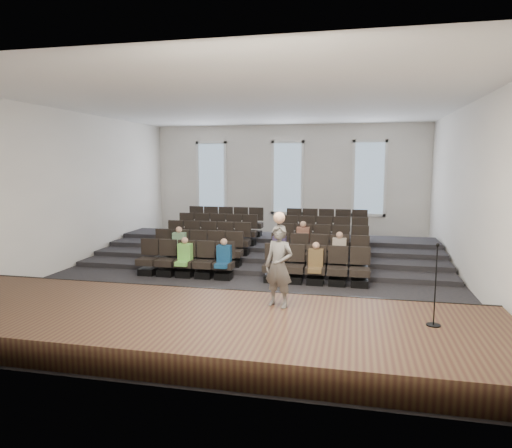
{
  "coord_description": "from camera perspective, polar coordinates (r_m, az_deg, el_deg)",
  "views": [
    {
      "loc": [
        2.96,
        -13.03,
        3.36
      ],
      "look_at": [
        -0.01,
        0.5,
        1.49
      ],
      "focal_mm": 32.0,
      "sensor_mm": 36.0,
      "label": 1
    }
  ],
  "objects": [
    {
      "name": "stage",
      "position": [
        9.02,
        -7.76,
        -12.57
      ],
      "size": [
        11.8,
        3.6,
        0.5
      ],
      "primitive_type": "cube",
      "color": "#48341F",
      "rests_on": "ground"
    },
    {
      "name": "wall_right",
      "position": [
        13.42,
        25.58,
        3.25
      ],
      "size": [
        0.04,
        14.0,
        5.0
      ],
      "primitive_type": "cube",
      "color": "white",
      "rests_on": "ground"
    },
    {
      "name": "stage_lip",
      "position": [
        10.61,
        -4.44,
        -9.4
      ],
      "size": [
        11.8,
        0.06,
        0.52
      ],
      "primitive_type": "cube",
      "color": "black",
      "rests_on": "ground"
    },
    {
      "name": "windows",
      "position": [
        20.21,
        3.96,
        5.79
      ],
      "size": [
        8.44,
        0.1,
        3.24
      ],
      "color": "white",
      "rests_on": "wall_back"
    },
    {
      "name": "audience",
      "position": [
        13.72,
        0.5,
        -3.13
      ],
      "size": [
        5.45,
        2.64,
        1.1
      ],
      "color": "#72CB51",
      "rests_on": "seating_rows"
    },
    {
      "name": "wall_front",
      "position": [
        6.76,
        -13.7,
        0.13
      ],
      "size": [
        12.0,
        0.04,
        5.0
      ],
      "primitive_type": "cube",
      "color": "white",
      "rests_on": "ground"
    },
    {
      "name": "mic_stand",
      "position": [
        8.71,
        21.43,
        -8.99
      ],
      "size": [
        0.25,
        0.25,
        1.48
      ],
      "color": "black",
      "rests_on": "stage"
    },
    {
      "name": "wall_back",
      "position": [
        20.29,
        3.98,
        5.23
      ],
      "size": [
        12.0,
        0.04,
        5.0
      ],
      "primitive_type": "cube",
      "color": "white",
      "rests_on": "ground"
    },
    {
      "name": "ground",
      "position": [
        13.78,
        -0.41,
        -6.44
      ],
      "size": [
        14.0,
        14.0,
        0.0
      ],
      "primitive_type": "plane",
      "color": "black",
      "rests_on": "ground"
    },
    {
      "name": "ceiling",
      "position": [
        13.46,
        -0.43,
        14.72
      ],
      "size": [
        12.0,
        14.0,
        0.02
      ],
      "primitive_type": "cube",
      "color": "white",
      "rests_on": "ground"
    },
    {
      "name": "wall_left",
      "position": [
        15.85,
        -22.22,
        4.0
      ],
      "size": [
        0.04,
        14.0,
        5.0
      ],
      "primitive_type": "cube",
      "color": "white",
      "rests_on": "ground"
    },
    {
      "name": "seating_rows",
      "position": [
        15.11,
        0.88,
        -2.53
      ],
      "size": [
        6.8,
        4.7,
        1.67
      ],
      "color": "black",
      "rests_on": "ground"
    },
    {
      "name": "speaker",
      "position": [
        9.1,
        2.89,
        -5.27
      ],
      "size": [
        0.7,
        0.57,
        1.65
      ],
      "primitive_type": "imported",
      "rotation": [
        0.0,
        0.0,
        -0.34
      ],
      "color": "#585653",
      "rests_on": "stage"
    },
    {
      "name": "risers",
      "position": [
        16.77,
        1.99,
        -3.2
      ],
      "size": [
        11.8,
        4.8,
        0.6
      ],
      "color": "black",
      "rests_on": "ground"
    }
  ]
}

